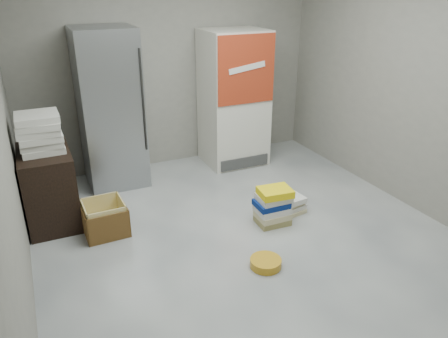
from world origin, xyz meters
name	(u,v)px	position (x,y,z in m)	size (l,w,h in m)	color
ground	(259,250)	(0.00, 0.00, 0.00)	(5.00, 5.00, 0.00)	beige
room_shell	(266,60)	(0.00, 0.00, 1.80)	(4.04, 5.04, 2.82)	gray
steel_fridge	(110,109)	(-0.90, 2.13, 0.95)	(0.70, 0.72, 1.90)	#AEB1B6
coke_cooler	(234,98)	(0.75, 2.12, 0.90)	(0.80, 0.73, 1.80)	silver
wood_shelf	(49,187)	(-1.73, 1.40, 0.40)	(0.50, 0.80, 0.80)	black
supply_box_stack	(40,133)	(-1.73, 1.40, 0.99)	(0.43, 0.45, 0.39)	silver
phonebook_stack_main	(273,206)	(0.37, 0.38, 0.21)	(0.38, 0.30, 0.41)	#968A51
phonebook_stack_side	(290,204)	(0.67, 0.51, 0.10)	(0.34, 0.31, 0.19)	beige
cardboard_box	(105,220)	(-1.27, 0.93, 0.14)	(0.43, 0.43, 0.34)	gold
bucket_lid	(266,263)	(-0.07, -0.26, 0.04)	(0.28, 0.28, 0.08)	gold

